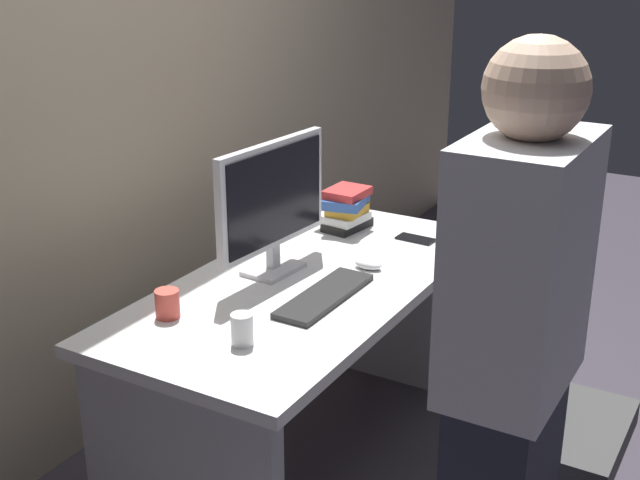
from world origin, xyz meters
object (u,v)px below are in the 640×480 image
Objects in this scene: desk at (308,337)px; cell_phone at (416,239)px; monitor at (272,201)px; keyboard at (325,296)px; office_chair at (527,430)px; mouse at (368,264)px; cup_by_monitor at (167,304)px; book_stack at (346,209)px; person_at_desk at (509,387)px; cup_near_keyboard at (242,329)px; handbag at (521,400)px.

cell_phone reaches higher than desk.
keyboard is (-0.11, -0.26, -0.25)m from monitor.
mouse is at bearing 69.29° from office_chair.
mouse is at bearing 178.15° from cell_phone.
keyboard is 4.30× the size of mouse.
monitor is 0.52m from cup_by_monitor.
mouse is (0.19, -0.14, 0.23)m from desk.
mouse is 0.42m from book_stack.
keyboard is at bearing 93.61° from office_chair.
person_at_desk is at bearing -136.62° from book_stack.
monitor is at bearing -10.04° from cup_by_monitor.
keyboard is at bearing 178.77° from mouse.
cup_near_keyboard is (-0.39, 0.05, 0.04)m from keyboard.
office_chair is at bearing -94.71° from desk.
keyboard reaches higher than cell_phone.
person_at_desk reaches higher than cell_phone.
book_stack is (0.51, -0.01, -0.17)m from monitor.
cell_phone is 0.38× the size of handbag.
monitor is 1.43× the size of handbag.
office_chair is 10.05× the size of cup_near_keyboard.
office_chair is at bearing -68.60° from cup_by_monitor.
handbag is (0.07, -0.74, -0.67)m from book_stack.
book_stack is 1.52× the size of cell_phone.
cup_near_keyboard is at bearing 175.61° from mouse.
cup_near_keyboard is (-0.50, -0.22, -0.21)m from monitor.
mouse reaches higher than keyboard.
keyboard is 1.03m from handbag.
person_at_desk reaches higher than cup_by_monitor.
desk is 1.64× the size of office_chair.
monitor is (0.55, 1.01, 0.14)m from person_at_desk.
keyboard is at bearing 145.02° from handbag.
desk is at bearing 9.50° from cup_near_keyboard.
person_at_desk reaches higher than keyboard.
handbag is (0.64, 0.19, -0.29)m from office_chair.
person_at_desk reaches higher than book_stack.
cup_near_keyboard is at bearing -168.15° from book_stack.
office_chair is 0.64m from person_at_desk.
cell_phone is (0.53, -0.30, -0.25)m from monitor.
monitor is 0.41m from mouse.
desk is 1.08m from person_at_desk.
office_chair is 10.68× the size of cup_by_monitor.
desk is 0.92m from handbag.
cup_by_monitor is at bearing 161.77° from cell_phone.
monitor reaches higher than cup_near_keyboard.
book_stack is (1.01, 0.21, 0.04)m from cup_near_keyboard.
mouse is 0.69× the size of cell_phone.
cup_by_monitor is at bearing 151.62° from mouse.
book_stack is at bearing 58.24° from office_chair.
cell_phone is (0.02, -0.29, -0.08)m from book_stack.
cup_near_keyboard reaches higher than handbag.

